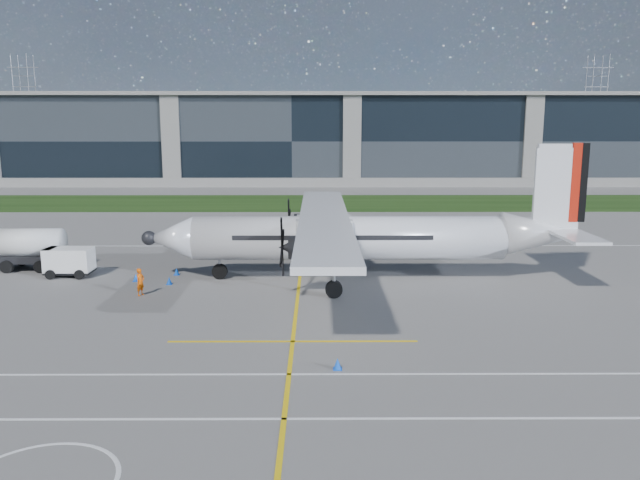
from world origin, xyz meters
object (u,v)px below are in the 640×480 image
fuel_tanker_truck (3,249)px  safety_cone_nose_port (169,281)px  pylon_west (26,108)px  safety_cone_stbdwing (321,235)px  safety_cone_portwing (338,364)px  safety_cone_nose_stbd (177,271)px  turboprop_aircraft (365,212)px  safety_cone_fwd (136,278)px  baggage_tug (69,262)px  ground_crew_person (140,280)px  pylon_east (595,108)px

fuel_tanker_truck → safety_cone_nose_port: bearing=-18.8°
pylon_west → safety_cone_stbdwing: pylon_west is taller
safety_cone_portwing → safety_cone_nose_port: bearing=126.1°
safety_cone_nose_port → safety_cone_nose_stbd: (-0.09, 2.59, 0.00)m
safety_cone_stbdwing → safety_cone_nose_port: bearing=-120.7°
safety_cone_nose_stbd → safety_cone_stbdwing: size_ratio=1.00×
pylon_west → turboprop_aircraft: pylon_west is taller
safety_cone_fwd → safety_cone_nose_stbd: (2.32, 1.76, 0.00)m
baggage_tug → safety_cone_stbdwing: (17.37, 14.63, -0.73)m
pylon_west → safety_cone_nose_stbd: 161.42m
ground_crew_person → safety_cone_nose_stbd: size_ratio=3.86×
pylon_east → ground_crew_person: (-91.57, -147.72, -14.04)m
safety_cone_nose_stbd → pylon_west: bearing=117.6°
pylon_west → ground_crew_person: size_ratio=15.56×
baggage_tug → safety_cone_portwing: bearing=-43.1°
pylon_east → ground_crew_person: pylon_east is taller
pylon_east → turboprop_aircraft: bearing=-118.4°
pylon_west → safety_cone_nose_port: bearing=-62.8°
baggage_tug → safety_cone_nose_port: baggage_tug is taller
safety_cone_nose_stbd → ground_crew_person: bearing=-101.0°
ground_crew_person → safety_cone_stbdwing: size_ratio=3.86×
turboprop_aircraft → fuel_tanker_truck: 25.98m
pylon_west → ground_crew_person: bearing=-63.6°
baggage_tug → pylon_west: bearing=115.2°
safety_cone_nose_port → safety_cone_stbdwing: (10.04, 16.90, 0.00)m
turboprop_aircraft → safety_cone_fwd: turboprop_aircraft is taller
pylon_east → safety_cone_portwing: size_ratio=60.00×
turboprop_aircraft → safety_cone_nose_stbd: bearing=174.9°
fuel_tanker_truck → safety_cone_portwing: fuel_tanker_truck is taller
turboprop_aircraft → baggage_tug: turboprop_aircraft is taller
turboprop_aircraft → fuel_tanker_truck: size_ratio=3.82×
pylon_east → turboprop_aircraft: (-77.65, -143.62, -10.46)m
pylon_west → safety_cone_stbdwing: bearing=-56.6°
pylon_west → fuel_tanker_truck: bearing=-66.3°
baggage_tug → safety_cone_nose_stbd: 7.28m
pylon_west → fuel_tanker_truck: 154.23m
turboprop_aircraft → safety_cone_portwing: bearing=-98.3°
safety_cone_fwd → pylon_east: bearing=57.2°
safety_cone_nose_port → safety_cone_fwd: 2.55m
pylon_east → fuel_tanker_truck: (-103.29, -140.69, -13.51)m
fuel_tanker_truck → baggage_tug: fuel_tanker_truck is taller
pylon_west → safety_cone_nose_stbd: pylon_west is taller
ground_crew_person → safety_cone_stbdwing: 22.53m
pylon_west → safety_cone_nose_port: size_ratio=60.00×
baggage_tug → safety_cone_nose_port: size_ratio=6.54×
pylon_west → safety_cone_portwing: size_ratio=60.00×
ground_crew_person → safety_cone_nose_port: bearing=1.8°
baggage_tug → safety_cone_stbdwing: bearing=40.1°
pylon_west → baggage_tug: size_ratio=9.17×
fuel_tanker_truck → safety_cone_nose_port: 13.61m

